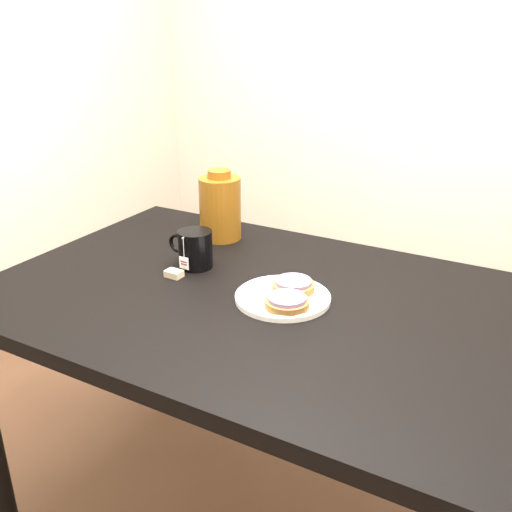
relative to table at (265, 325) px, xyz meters
name	(u,v)px	position (x,y,z in m)	size (l,w,h in m)	color
wall_back	(459,27)	(0.00, 2.00, 0.68)	(3.50, 0.02, 2.70)	beige
table	(265,325)	(0.00, 0.00, 0.00)	(1.40, 0.90, 0.75)	black
plate	(283,297)	(0.05, 0.00, 0.09)	(0.23, 0.23, 0.02)	white
bagel_back	(293,285)	(0.06, 0.04, 0.11)	(0.13, 0.13, 0.03)	brown
bagel_front	(287,302)	(0.08, -0.05, 0.11)	(0.11, 0.11, 0.03)	brown
mug	(195,249)	(-0.26, 0.06, 0.14)	(0.14, 0.10, 0.10)	black
teabag_pouch	(174,274)	(-0.27, -0.02, 0.09)	(0.04, 0.03, 0.02)	#C6B793
bagel_package	(220,207)	(-0.32, 0.29, 0.18)	(0.15, 0.15, 0.22)	#562F0B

